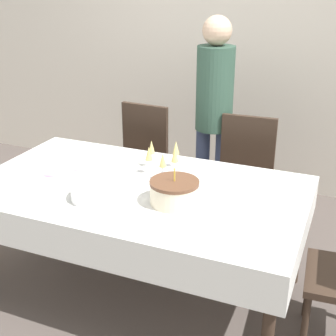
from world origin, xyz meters
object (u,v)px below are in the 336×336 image
Objects in this scene: dining_chair_far_right at (243,177)px; plate_stack_main at (96,193)px; dining_chair_far_left at (139,160)px; person_standing at (214,105)px; birthday_cake at (174,192)px; champagne_tray at (163,162)px.

dining_chair_far_right is 3.44× the size of plate_stack_main.
dining_chair_far_left is 0.58× the size of person_standing.
dining_chair_far_left is 1.17m from plate_stack_main.
birthday_cake is at bearing -54.73° from dining_chair_far_left.
birthday_cake is at bearing -82.48° from person_standing.
champagne_tray is 0.86m from person_standing.
dining_chair_far_right is 0.80m from champagne_tray.
person_standing reaches higher than birthday_cake.
person_standing is at bearing 78.72° from plate_stack_main.
birthday_cake is at bearing 14.81° from plate_stack_main.
champagne_tray is at bearing -94.12° from person_standing.
birthday_cake is (-0.15, -0.99, 0.29)m from dining_chair_far_right.
champagne_tray is at bearing -119.62° from dining_chair_far_right.
person_standing reaches higher than plate_stack_main.
person_standing reaches higher than dining_chair_far_right.
person_standing is (0.06, 0.85, 0.16)m from champagne_tray.
person_standing is (-0.30, 0.21, 0.46)m from dining_chair_far_right.
plate_stack_main is at bearing -75.65° from dining_chair_far_left.
birthday_cake is at bearing -98.32° from dining_chair_far_right.
person_standing reaches higher than champagne_tray.
person_standing is at bearing 145.77° from dining_chair_far_right.
dining_chair_far_left is at bearing 126.99° from champagne_tray.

